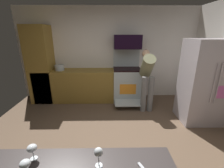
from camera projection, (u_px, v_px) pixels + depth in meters
ground_plane at (110, 145)px, 2.74m from camera, size 5.20×4.80×0.02m
wall_back at (109, 54)px, 4.54m from camera, size 5.20×0.12×2.60m
lower_cabinet_run at (79, 85)px, 4.46m from camera, size 2.40×0.60×0.90m
cabinet_column at (41, 65)px, 4.25m from camera, size 0.60×0.60×2.10m
oven_range at (127, 83)px, 4.45m from camera, size 0.76×1.05×1.48m
microwave at (127, 42)px, 4.17m from camera, size 0.74×0.38×0.37m
refrigerator at (204, 82)px, 3.28m from camera, size 0.86×0.73×1.79m
person_cook at (147, 75)px, 3.81m from camera, size 0.31×0.65×1.50m
wine_glass_near at (25, 164)px, 1.10m from camera, size 0.08×0.08×0.14m
wine_glass_mid at (98, 153)px, 1.18m from camera, size 0.07×0.07×0.17m
wine_glass_far at (32, 149)px, 1.26m from camera, size 0.08×0.08×0.14m
stock_pot at (59, 68)px, 4.28m from camera, size 0.25×0.25×0.15m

